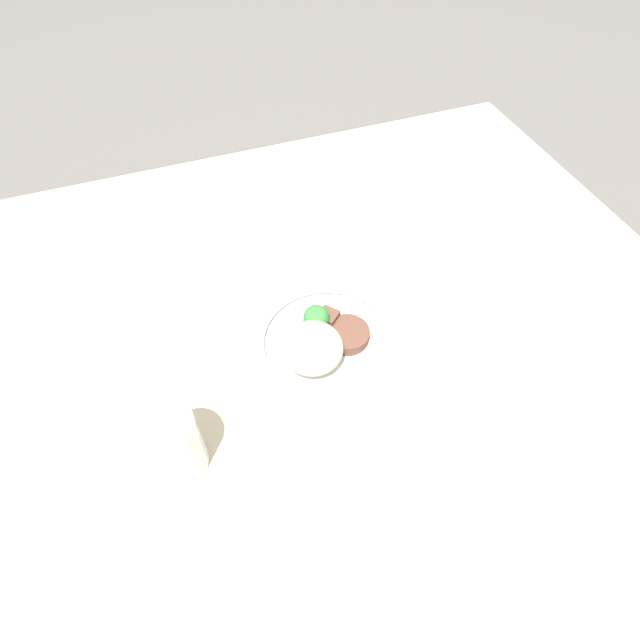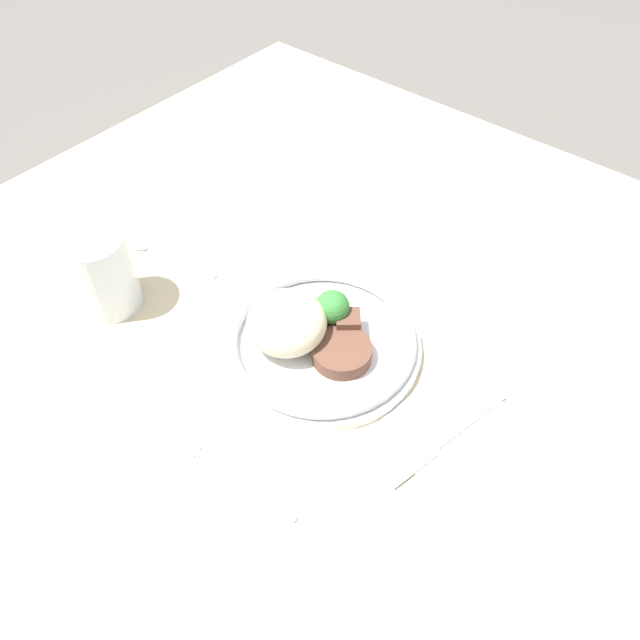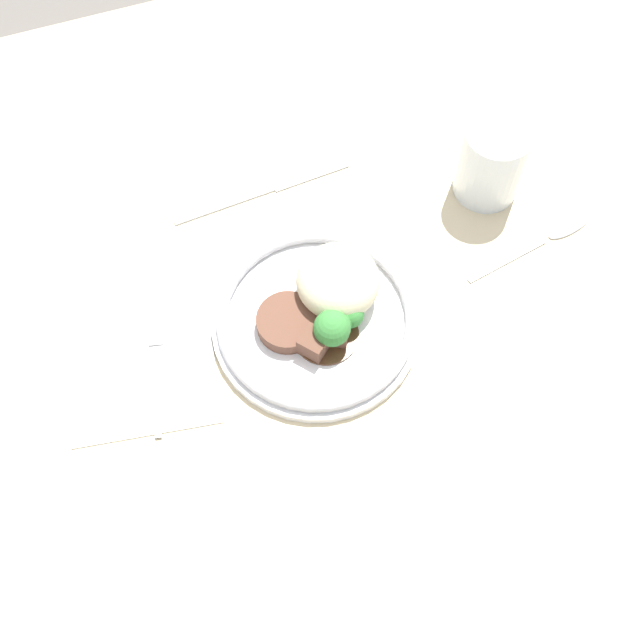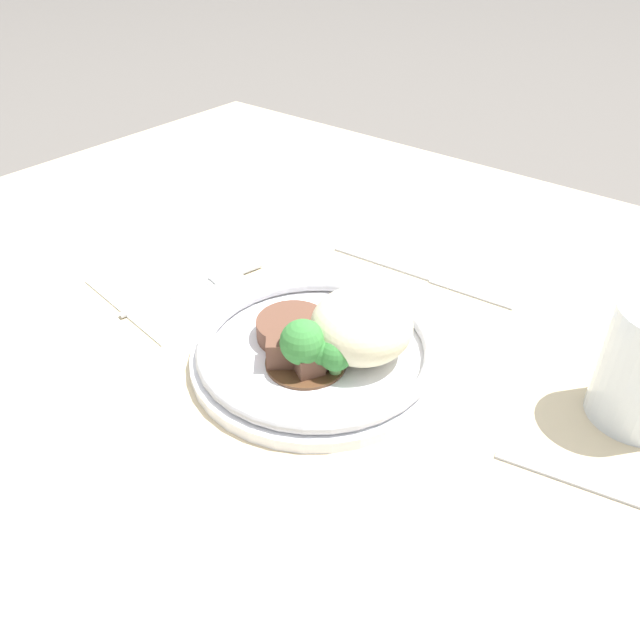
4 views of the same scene
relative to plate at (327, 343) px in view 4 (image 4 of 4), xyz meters
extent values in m
plane|color=#5B5651|center=(-0.04, -0.02, -0.07)|extent=(8.00, 8.00, 0.00)
cube|color=beige|center=(-0.04, -0.02, -0.04)|extent=(1.22, 1.09, 0.04)
cube|color=silver|center=(-0.21, 0.00, -0.02)|extent=(0.18, 0.16, 0.00)
cylinder|color=white|center=(-0.01, 0.00, -0.02)|extent=(0.23, 0.23, 0.01)
torus|color=#B2B2B7|center=(-0.01, 0.00, 0.00)|extent=(0.22, 0.22, 0.01)
ellipsoid|color=beige|center=(0.02, 0.02, 0.02)|extent=(0.09, 0.09, 0.06)
cylinder|color=brown|center=(-0.04, 0.00, 0.00)|extent=(0.07, 0.07, 0.02)
cylinder|color=#51331E|center=(0.00, -0.02, -0.01)|extent=(0.07, 0.07, 0.00)
cube|color=brown|center=(-0.02, -0.04, 0.00)|extent=(0.04, 0.04, 0.03)
cube|color=brown|center=(0.01, -0.03, 0.00)|extent=(0.03, 0.03, 0.02)
cube|color=brown|center=(0.00, -0.03, 0.00)|extent=(0.03, 0.03, 0.02)
cylinder|color=#669E51|center=(0.02, -0.02, -0.01)|extent=(0.01, 0.01, 0.01)
sphere|color=#387F38|center=(0.02, -0.02, 0.01)|extent=(0.03, 0.03, 0.03)
cylinder|color=#669E51|center=(0.00, -0.03, 0.00)|extent=(0.01, 0.01, 0.02)
sphere|color=#387F38|center=(0.00, -0.03, 0.02)|extent=(0.04, 0.04, 0.04)
cylinder|color=#669E51|center=(0.01, -0.02, 0.00)|extent=(0.01, 0.01, 0.01)
sphere|color=#387F38|center=(0.01, -0.02, 0.01)|extent=(0.03, 0.03, 0.03)
cube|color=#ADADB2|center=(-0.19, -0.03, -0.02)|extent=(0.03, 0.10, 0.00)
cube|color=#ADADB2|center=(-0.18, 0.06, -0.02)|extent=(0.03, 0.06, 0.00)
cube|color=#ADADB2|center=(-0.06, 0.18, -0.02)|extent=(0.13, 0.02, 0.00)
cube|color=#ADADB2|center=(0.05, 0.19, -0.02)|extent=(0.10, 0.02, 0.00)
cube|color=#ADADB2|center=(0.22, 0.00, -0.02)|extent=(0.11, 0.03, 0.00)
camera|label=1|loc=(0.16, 0.42, 0.61)|focal=28.00mm
camera|label=2|loc=(-0.30, 0.35, 0.54)|focal=35.00mm
camera|label=3|loc=(-0.14, -0.41, 0.86)|focal=50.00mm
camera|label=4|loc=(0.27, -0.35, 0.34)|focal=35.00mm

